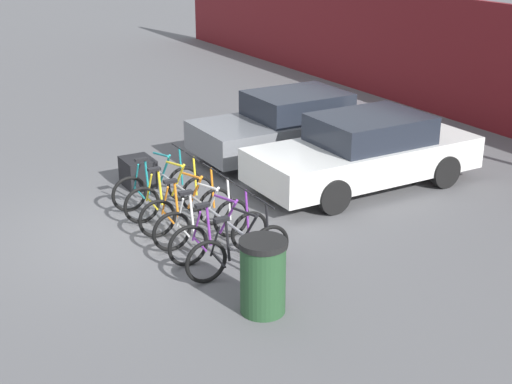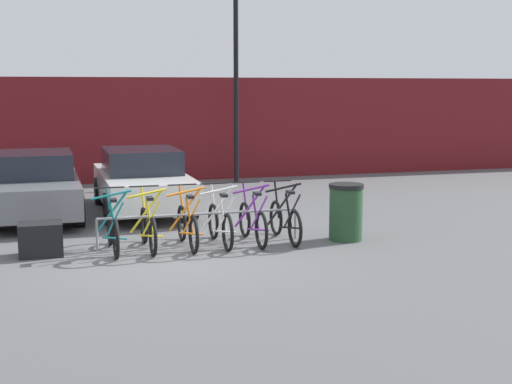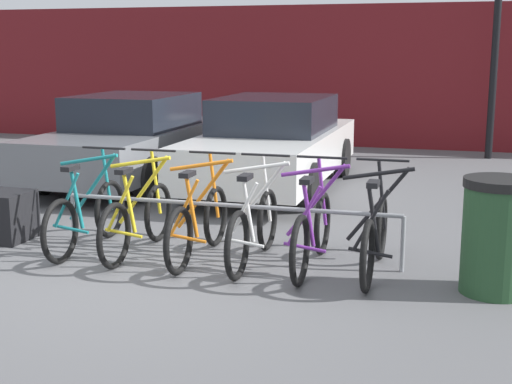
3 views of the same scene
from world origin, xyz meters
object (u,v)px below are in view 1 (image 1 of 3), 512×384
object	(u,v)px
bicycle_yellow	(170,197)
bicycle_black	(239,251)
car_grey	(293,125)
bike_rack	(202,207)
bicycle_orange	(187,210)
car_white	(365,152)
bicycle_purple	(220,235)
trash_bin	(263,276)
cargo_crate	(138,172)
bicycle_teal	(157,186)
bicycle_white	(202,222)

from	to	relation	value
bicycle_yellow	bicycle_black	world-z (taller)	same
car_grey	bicycle_black	bearing A→B (deg)	-40.68
bike_rack	car_grey	world-z (taller)	car_grey
bicycle_orange	car_white	bearing A→B (deg)	96.13
bicycle_yellow	bicycle_purple	bearing A→B (deg)	3.72
bicycle_purple	bicycle_orange	bearing A→B (deg)	176.60
car_grey	car_white	world-z (taller)	same
bicycle_yellow	trash_bin	world-z (taller)	bicycle_yellow
car_grey	bike_rack	bearing A→B (deg)	-51.90
bicycle_orange	cargo_crate	bearing A→B (deg)	-179.66
cargo_crate	bicycle_black	bearing A→B (deg)	-1.19
trash_bin	bicycle_teal	bearing A→B (deg)	176.79
cargo_crate	bicycle_purple	bearing A→B (deg)	-1.40
bicycle_white	trash_bin	bearing A→B (deg)	-2.93
bicycle_yellow	bicycle_orange	distance (m)	0.68
bike_rack	trash_bin	xyz separation A→B (m)	(2.62, -0.38, 0.03)
bike_rack	bicycle_black	world-z (taller)	bicycle_black
bicycle_black	trash_bin	size ratio (longest dim) A/B	1.66
bicycle_white	bicycle_black	bearing A→B (deg)	2.87
car_white	bicycle_orange	bearing A→B (deg)	-86.28
bicycle_teal	bicycle_orange	size ratio (longest dim) A/B	1.00
bicycle_yellow	car_grey	size ratio (longest dim) A/B	0.39
cargo_crate	car_white	bearing A→B (deg)	60.09
bike_rack	car_grey	size ratio (longest dim) A/B	0.83
bicycle_yellow	bicycle_purple	size ratio (longest dim) A/B	1.00
bicycle_purple	cargo_crate	size ratio (longest dim) A/B	2.44
bike_rack	car_grey	distance (m)	4.56
car_grey	cargo_crate	bearing A→B (deg)	-88.19
car_grey	car_white	bearing A→B (deg)	3.90
bicycle_orange	bicycle_black	distance (m)	1.79
bike_rack	cargo_crate	distance (m)	2.70
bike_rack	trash_bin	bearing A→B (deg)	-8.29
bicycle_teal	car_grey	world-z (taller)	car_grey
bicycle_white	bicycle_purple	world-z (taller)	same
car_grey	car_white	distance (m)	2.31
bike_rack	cargo_crate	world-z (taller)	bike_rack
bicycle_orange	trash_bin	distance (m)	2.88
car_white	cargo_crate	world-z (taller)	car_white
bicycle_orange	bike_rack	bearing A→B (deg)	32.55
bicycle_white	trash_bin	distance (m)	2.30
bicycle_black	trash_bin	xyz separation A→B (m)	(1.08, -0.23, 0.14)
cargo_crate	bike_rack	bearing A→B (deg)	1.29
trash_bin	cargo_crate	world-z (taller)	trash_bin
bike_rack	trash_bin	world-z (taller)	trash_bin
bicycle_purple	trash_bin	world-z (taller)	bicycle_purple
car_white	trash_bin	distance (m)	5.17
bicycle_purple	car_grey	size ratio (longest dim) A/B	0.39
bicycle_teal	bike_rack	bearing A→B (deg)	8.99
car_white	trash_bin	xyz separation A→B (m)	(3.12, -4.12, -0.17)
bicycle_white	bicycle_black	size ratio (longest dim) A/B	1.00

